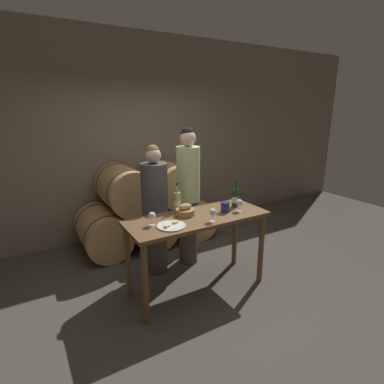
{
  "coord_description": "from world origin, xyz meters",
  "views": [
    {
      "loc": [
        -1.64,
        -2.65,
        2.08
      ],
      "look_at": [
        0.0,
        0.12,
        1.16
      ],
      "focal_mm": 28.0,
      "sensor_mm": 36.0,
      "label": 1
    }
  ],
  "objects_px": {
    "wine_bottle_red": "(235,198)",
    "wine_glass_far_left": "(152,216)",
    "wine_glass_left": "(213,212)",
    "tasting_table": "(198,228)",
    "cheese_plate": "(171,226)",
    "wine_bottle_white": "(177,202)",
    "person_right": "(188,195)",
    "person_left": "(155,210)",
    "wine_glass_center": "(239,203)",
    "blue_crock": "(225,207)",
    "bread_basket": "(185,211)"
  },
  "relations": [
    {
      "from": "tasting_table",
      "to": "cheese_plate",
      "type": "bearing_deg",
      "value": -163.49
    },
    {
      "from": "person_left",
      "to": "blue_crock",
      "type": "height_order",
      "value": "person_left"
    },
    {
      "from": "wine_bottle_red",
      "to": "bread_basket",
      "type": "distance_m",
      "value": 0.67
    },
    {
      "from": "person_left",
      "to": "person_right",
      "type": "height_order",
      "value": "person_right"
    },
    {
      "from": "person_left",
      "to": "cheese_plate",
      "type": "distance_m",
      "value": 0.75
    },
    {
      "from": "tasting_table",
      "to": "wine_bottle_red",
      "type": "distance_m",
      "value": 0.62
    },
    {
      "from": "tasting_table",
      "to": "wine_glass_left",
      "type": "bearing_deg",
      "value": -75.97
    },
    {
      "from": "tasting_table",
      "to": "bread_basket",
      "type": "bearing_deg",
      "value": 134.34
    },
    {
      "from": "person_right",
      "to": "wine_glass_center",
      "type": "relative_size",
      "value": 12.75
    },
    {
      "from": "wine_bottle_red",
      "to": "bread_basket",
      "type": "relative_size",
      "value": 1.59
    },
    {
      "from": "person_right",
      "to": "cheese_plate",
      "type": "bearing_deg",
      "value": -130.17
    },
    {
      "from": "wine_glass_center",
      "to": "wine_bottle_white",
      "type": "bearing_deg",
      "value": 149.63
    },
    {
      "from": "blue_crock",
      "to": "wine_glass_far_left",
      "type": "xyz_separation_m",
      "value": [
        -0.89,
        0.05,
        0.04
      ]
    },
    {
      "from": "tasting_table",
      "to": "cheese_plate",
      "type": "height_order",
      "value": "cheese_plate"
    },
    {
      "from": "tasting_table",
      "to": "person_left",
      "type": "distance_m",
      "value": 0.67
    },
    {
      "from": "person_right",
      "to": "wine_glass_far_left",
      "type": "xyz_separation_m",
      "value": [
        -0.77,
        -0.61,
        0.05
      ]
    },
    {
      "from": "wine_bottle_red",
      "to": "wine_glass_far_left",
      "type": "relative_size",
      "value": 2.33
    },
    {
      "from": "tasting_table",
      "to": "person_right",
      "type": "xyz_separation_m",
      "value": [
        0.23,
        0.62,
        0.19
      ]
    },
    {
      "from": "person_right",
      "to": "wine_glass_center",
      "type": "bearing_deg",
      "value": -69.05
    },
    {
      "from": "blue_crock",
      "to": "wine_glass_left",
      "type": "xyz_separation_m",
      "value": [
        -0.3,
        -0.18,
        0.04
      ]
    },
    {
      "from": "cheese_plate",
      "to": "wine_glass_far_left",
      "type": "relative_size",
      "value": 2.05
    },
    {
      "from": "tasting_table",
      "to": "wine_bottle_white",
      "type": "distance_m",
      "value": 0.39
    },
    {
      "from": "person_right",
      "to": "cheese_plate",
      "type": "distance_m",
      "value": 0.96
    },
    {
      "from": "person_left",
      "to": "person_right",
      "type": "bearing_deg",
      "value": 0.02
    },
    {
      "from": "tasting_table",
      "to": "wine_glass_far_left",
      "type": "bearing_deg",
      "value": 178.7
    },
    {
      "from": "blue_crock",
      "to": "wine_glass_center",
      "type": "xyz_separation_m",
      "value": [
        0.16,
        -0.06,
        0.04
      ]
    },
    {
      "from": "wine_glass_far_left",
      "to": "wine_glass_left",
      "type": "height_order",
      "value": "same"
    },
    {
      "from": "wine_bottle_white",
      "to": "wine_bottle_red",
      "type": "bearing_deg",
      "value": -17.35
    },
    {
      "from": "blue_crock",
      "to": "cheese_plate",
      "type": "height_order",
      "value": "blue_crock"
    },
    {
      "from": "tasting_table",
      "to": "wine_glass_left",
      "type": "relative_size",
      "value": 11.14
    },
    {
      "from": "person_left",
      "to": "wine_bottle_red",
      "type": "distance_m",
      "value": 1.0
    },
    {
      "from": "person_right",
      "to": "bread_basket",
      "type": "bearing_deg",
      "value": -122.91
    },
    {
      "from": "wine_bottle_white",
      "to": "wine_glass_center",
      "type": "xyz_separation_m",
      "value": [
        0.62,
        -0.36,
        -0.01
      ]
    },
    {
      "from": "person_left",
      "to": "wine_bottle_red",
      "type": "relative_size",
      "value": 4.92
    },
    {
      "from": "person_left",
      "to": "wine_glass_center",
      "type": "xyz_separation_m",
      "value": [
        0.75,
        -0.71,
        0.17
      ]
    },
    {
      "from": "wine_glass_center",
      "to": "wine_glass_far_left",
      "type": "bearing_deg",
      "value": 174.07
    },
    {
      "from": "person_right",
      "to": "person_left",
      "type": "bearing_deg",
      "value": -179.98
    },
    {
      "from": "cheese_plate",
      "to": "wine_glass_center",
      "type": "distance_m",
      "value": 0.9
    },
    {
      "from": "wine_bottle_white",
      "to": "wine_glass_left",
      "type": "distance_m",
      "value": 0.51
    },
    {
      "from": "wine_bottle_white",
      "to": "cheese_plate",
      "type": "distance_m",
      "value": 0.48
    },
    {
      "from": "wine_glass_center",
      "to": "bread_basket",
      "type": "bearing_deg",
      "value": 161.76
    },
    {
      "from": "blue_crock",
      "to": "bread_basket",
      "type": "bearing_deg",
      "value": 163.02
    },
    {
      "from": "wine_bottle_red",
      "to": "blue_crock",
      "type": "height_order",
      "value": "wine_bottle_red"
    },
    {
      "from": "wine_bottle_white",
      "to": "blue_crock",
      "type": "height_order",
      "value": "wine_bottle_white"
    },
    {
      "from": "wine_glass_left",
      "to": "wine_glass_center",
      "type": "distance_m",
      "value": 0.47
    },
    {
      "from": "person_left",
      "to": "wine_glass_left",
      "type": "relative_size",
      "value": 11.44
    },
    {
      "from": "tasting_table",
      "to": "wine_bottle_red",
      "type": "xyz_separation_m",
      "value": [
        0.56,
        0.05,
        0.25
      ]
    },
    {
      "from": "wine_glass_center",
      "to": "blue_crock",
      "type": "bearing_deg",
      "value": 158.22
    },
    {
      "from": "tasting_table",
      "to": "bread_basket",
      "type": "relative_size",
      "value": 7.64
    },
    {
      "from": "wine_bottle_red",
      "to": "wine_glass_left",
      "type": "relative_size",
      "value": 2.33
    }
  ]
}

